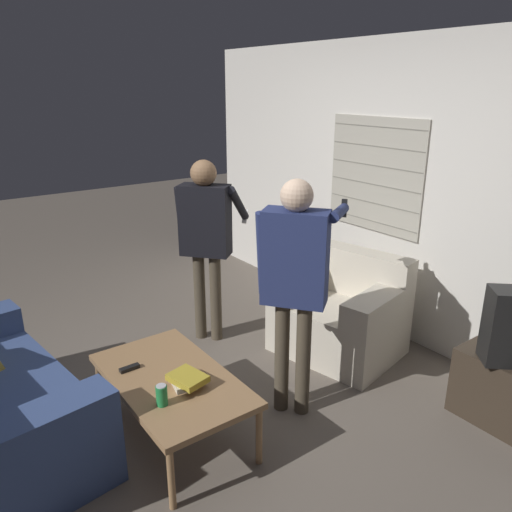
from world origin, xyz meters
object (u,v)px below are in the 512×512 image
object	(u,v)px
armchair_beige	(342,313)
spare_remote	(130,368)
person_left_standing	(206,230)
soda_can	(162,395)
book_stack	(186,380)
coffee_table	(171,382)
person_right_standing	(295,271)

from	to	relation	value
armchair_beige	spare_remote	distance (m)	1.85
person_left_standing	soda_can	bearing A→B (deg)	-80.84
person_left_standing	book_stack	size ratio (longest dim) A/B	6.32
coffee_table	spare_remote	world-z (taller)	spare_remote
person_right_standing	book_stack	xyz separation A→B (m)	(-0.10, -0.76, -0.56)
soda_can	spare_remote	distance (m)	0.46
book_stack	spare_remote	world-z (taller)	book_stack
coffee_table	person_left_standing	distance (m)	1.47
book_stack	armchair_beige	bearing A→B (deg)	100.34
spare_remote	book_stack	bearing A→B (deg)	27.71
spare_remote	coffee_table	bearing A→B (deg)	35.64
armchair_beige	coffee_table	xyz separation A→B (m)	(0.16, -1.67, 0.06)
coffee_table	person_right_standing	size ratio (longest dim) A/B	0.70
book_stack	coffee_table	bearing A→B (deg)	-167.13
armchair_beige	coffee_table	bearing A→B (deg)	83.25
person_left_standing	book_stack	bearing A→B (deg)	-76.79
coffee_table	soda_can	world-z (taller)	soda_can
coffee_table	book_stack	size ratio (longest dim) A/B	4.55
armchair_beige	spare_remote	bearing A→B (deg)	75.51
person_right_standing	book_stack	size ratio (longest dim) A/B	6.47
person_right_standing	person_left_standing	bearing A→B (deg)	138.92
soda_can	coffee_table	bearing A→B (deg)	142.79
person_left_standing	soda_can	world-z (taller)	person_left_standing
book_stack	person_left_standing	bearing A→B (deg)	143.75
person_left_standing	spare_remote	bearing A→B (deg)	-94.13
person_right_standing	spare_remote	bearing A→B (deg)	-153.26
armchair_beige	book_stack	distance (m)	1.67
person_right_standing	soda_can	bearing A→B (deg)	-128.14
book_stack	soda_can	distance (m)	0.22
person_left_standing	person_right_standing	world-z (taller)	person_right_standing
soda_can	person_left_standing	bearing A→B (deg)	139.71
armchair_beige	soda_can	distance (m)	1.89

